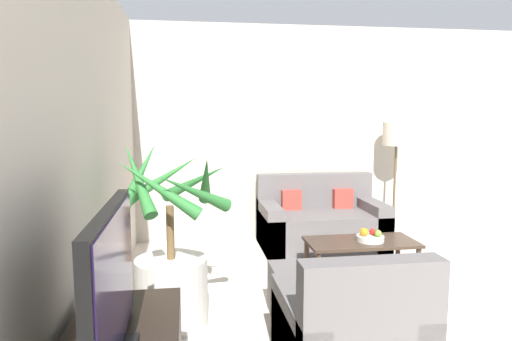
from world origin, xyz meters
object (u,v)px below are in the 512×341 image
at_px(fruit_bowl, 370,238).
at_px(apple_red, 373,232).
at_px(apple_green, 378,233).
at_px(armchair, 349,337).
at_px(television, 111,285).
at_px(ottoman, 308,294).
at_px(potted_palm, 172,266).
at_px(orange_fruit, 364,232).
at_px(floor_lamp, 396,140).
at_px(sofa_loveseat, 321,223).
at_px(coffee_table, 361,245).

bearing_deg(fruit_bowl, apple_red, 33.45).
bearing_deg(apple_green, armchair, -118.54).
distance_m(television, fruit_bowl, 3.19).
bearing_deg(apple_red, ottoman, -135.37).
height_order(potted_palm, ottoman, potted_palm).
height_order(fruit_bowl, orange_fruit, orange_fruit).
bearing_deg(armchair, orange_fruit, 65.56).
height_order(floor_lamp, fruit_bowl, floor_lamp).
bearing_deg(television, sofa_loveseat, 60.34).
xyz_separation_m(television, apple_green, (2.17, 2.28, -0.48)).
distance_m(television, armchair, 1.54).
height_order(coffee_table, armchair, armchair).
distance_m(potted_palm, apple_green, 2.12).
bearing_deg(orange_fruit, potted_palm, -157.03).
relative_size(television, coffee_table, 0.87).
height_order(coffee_table, apple_green, apple_green).
relative_size(sofa_loveseat, fruit_bowl, 5.39).
bearing_deg(ottoman, armchair, -88.14).
bearing_deg(ottoman, sofa_loveseat, 70.47).
height_order(sofa_loveseat, floor_lamp, floor_lamp).
bearing_deg(apple_red, sofa_loveseat, 103.30).
relative_size(coffee_table, fruit_bowl, 4.03).
distance_m(television, apple_green, 3.18).
distance_m(television, sofa_loveseat, 3.90).
height_order(orange_fruit, armchair, armchair).
xyz_separation_m(television, armchair, (1.26, 0.61, -0.64)).
distance_m(floor_lamp, apple_red, 1.62).
xyz_separation_m(coffee_table, apple_green, (0.14, -0.08, 0.13)).
height_order(sofa_loveseat, apple_green, sofa_loveseat).
bearing_deg(potted_palm, fruit_bowl, 22.31).
distance_m(potted_palm, ottoman, 1.08).
relative_size(apple_red, ottoman, 0.12).
bearing_deg(television, fruit_bowl, 47.79).
distance_m(apple_red, ottoman, 1.30).
distance_m(sofa_loveseat, orange_fruit, 1.04).
bearing_deg(apple_red, orange_fruit, -166.44).
xyz_separation_m(sofa_loveseat, armchair, (-0.64, -2.74, -0.01)).
relative_size(floor_lamp, ottoman, 2.72).
distance_m(armchair, ottoman, 0.85).
height_order(potted_palm, coffee_table, potted_palm).
height_order(television, sofa_loveseat, television).
relative_size(coffee_table, armchair, 1.27).
height_order(apple_red, orange_fruit, orange_fruit).
xyz_separation_m(apple_green, orange_fruit, (-0.13, 0.05, 0.01)).
height_order(armchair, ottoman, armchair).
distance_m(coffee_table, ottoman, 1.21).
relative_size(floor_lamp, coffee_table, 1.37).
xyz_separation_m(apple_red, apple_green, (0.03, -0.07, 0.00)).
bearing_deg(armchair, television, -154.35).
bearing_deg(floor_lamp, ottoman, -129.36).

